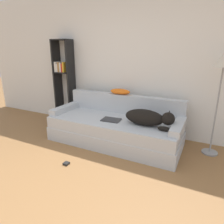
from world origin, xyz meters
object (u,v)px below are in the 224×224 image
object	(u,v)px
laptop	(111,120)
throw_pillow	(120,92)
couch	(114,131)
power_adapter	(66,164)
bookshelf	(64,77)
dog	(149,118)
floor_lamp	(223,69)

from	to	relation	value
laptop	throw_pillow	distance (m)	0.62
couch	power_adapter	bearing A→B (deg)	-107.03
throw_pillow	power_adapter	world-z (taller)	throw_pillow
laptop	bookshelf	bearing A→B (deg)	152.92
throw_pillow	power_adapter	xyz separation A→B (m)	(-0.22, -1.36, -0.83)
dog	floor_lamp	world-z (taller)	floor_lamp
floor_lamp	power_adapter	distance (m)	2.60
bookshelf	couch	bearing A→B (deg)	-19.26
dog	power_adapter	world-z (taller)	dog
couch	power_adapter	xyz separation A→B (m)	(-0.30, -0.97, -0.20)
dog	throw_pillow	distance (m)	0.87
laptop	floor_lamp	size ratio (longest dim) A/B	0.21
throw_pillow	floor_lamp	xyz separation A→B (m)	(1.61, -0.06, 0.48)
throw_pillow	bookshelf	distance (m)	1.43
laptop	power_adapter	bearing A→B (deg)	-112.16
laptop	couch	bearing A→B (deg)	75.03
dog	throw_pillow	size ratio (longest dim) A/B	2.01
couch	throw_pillow	distance (m)	0.74
laptop	bookshelf	distance (m)	1.69
couch	throw_pillow	xyz separation A→B (m)	(-0.08, 0.39, 0.62)
dog	throw_pillow	xyz separation A→B (m)	(-0.69, 0.45, 0.27)
couch	throw_pillow	bearing A→B (deg)	100.95
bookshelf	floor_lamp	bearing A→B (deg)	-3.70
throw_pillow	floor_lamp	distance (m)	1.68
throw_pillow	power_adapter	bearing A→B (deg)	-99.28
couch	power_adapter	size ratio (longest dim) A/B	29.50
laptop	power_adapter	world-z (taller)	laptop
couch	power_adapter	world-z (taller)	couch
bookshelf	power_adapter	distance (m)	2.16
bookshelf	power_adapter	world-z (taller)	bookshelf
couch	dog	xyz separation A→B (m)	(0.62, -0.06, 0.36)
couch	dog	size ratio (longest dim) A/B	2.93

